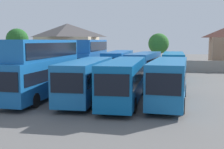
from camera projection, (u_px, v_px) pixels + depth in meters
ground at (135, 76)px, 41.51m from camera, size 140.00×140.00×0.00m
depot_boundary_wall at (141, 65)px, 48.39m from camera, size 56.00×0.50×1.80m
bus_1 at (42, 65)px, 25.16m from camera, size 2.64×11.62×4.97m
bus_2 at (87, 77)px, 24.52m from camera, size 3.17×11.18×3.29m
bus_3 at (124, 78)px, 23.38m from camera, size 2.90×11.33×3.36m
bus_4 at (169, 79)px, 22.95m from camera, size 2.86×10.28×3.39m
bus_5 at (90, 56)px, 39.57m from camera, size 2.92×10.95×5.00m
bus_6 at (119, 63)px, 38.82m from camera, size 2.96×11.94×3.48m
bus_7 at (144, 64)px, 38.31m from camera, size 3.57×11.84×3.32m
bus_8 at (173, 64)px, 37.12m from camera, size 2.66×10.98×3.37m
house_terrace_left at (68, 44)px, 57.51m from camera, size 11.30×7.95×8.19m
tree_left_of_lot at (159, 44)px, 49.86m from camera, size 3.48×3.48×6.14m
tree_right_of_lot at (17, 40)px, 49.46m from camera, size 3.71×3.71×6.93m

